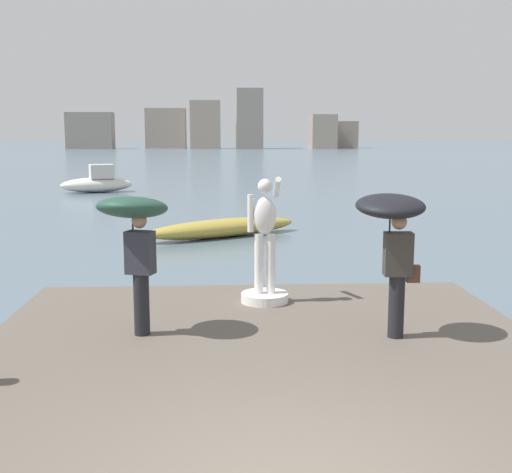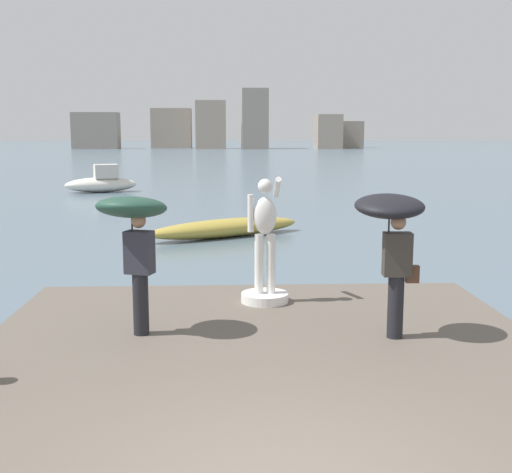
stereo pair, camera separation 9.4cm
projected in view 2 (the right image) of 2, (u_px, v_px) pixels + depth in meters
The scene contains 8 objects.
ground_plane at pixel (234, 180), 44.72m from camera, with size 400.00×400.00×0.00m, color slate.
pier at pixel (270, 408), 7.28m from camera, with size 7.70×10.15×0.40m, color #60564C.
statue_white_figure at pixel (265, 257), 10.91m from camera, with size 0.80×0.96×2.11m.
onlooker_left at pixel (134, 224), 9.07m from camera, with size 1.26×1.28×2.01m.
onlooker_right at pixel (392, 226), 8.91m from camera, with size 1.01×1.03×2.04m.
boat_near at pixel (102, 182), 35.31m from camera, with size 4.05×2.44×1.50m.
boat_mid at pixel (226, 228), 20.32m from camera, with size 5.06×3.55×0.56m.
distant_skyline at pixel (224, 126), 126.66m from camera, with size 56.79×11.86×11.26m.
Camera 2 is at (-0.46, -4.79, 3.24)m, focal length 45.88 mm.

